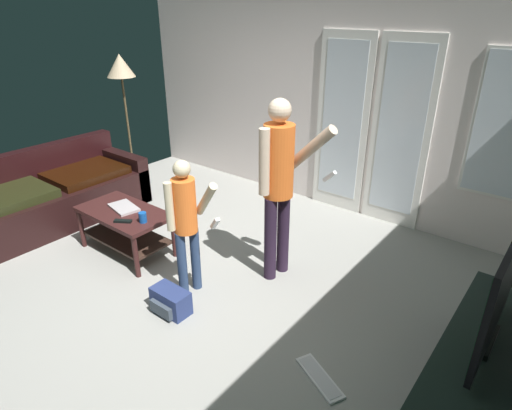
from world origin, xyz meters
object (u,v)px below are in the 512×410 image
Objects in this scene: person_adult at (279,176)px; cup_near_edge at (143,217)px; leather_couch at (49,198)px; person_child at (186,217)px; coffee_table at (125,222)px; loose_keyboard at (320,378)px; laptop_closed at (124,207)px; tv_stand at (477,372)px; backpack at (170,301)px; floor_lamp at (121,71)px; tv_remote_black at (123,221)px; flat_screen_tv at (501,293)px.

person_adult is 1.40m from cup_near_edge.
person_child is (2.33, 0.05, 0.46)m from leather_couch.
coffee_table is 2.51m from loose_keyboard.
coffee_table is 0.15m from laptop_closed.
tv_stand is at bearing 4.98° from cup_near_edge.
person_child reaches higher than leather_couch.
backpack is 0.75× the size of loose_keyboard.
cup_near_edge is (-0.66, 0.04, -0.23)m from person_child.
floor_lamp reaches higher than person_child.
laptop_closed reaches higher than backpack.
person_adult is at bearing 69.67° from backpack.
backpack is 2.01× the size of tv_remote_black.
person_adult reaches higher than coffee_table.
cup_near_edge is at bearing 5.81° from tv_remote_black.
tv_stand is at bearing -12.14° from person_adult.
tv_stand is 2.40m from person_child.
tv_stand is 0.96× the size of person_adult.
cup_near_edge is at bearing -175.02° from tv_stand.
flat_screen_tv is (-0.00, 0.00, 0.62)m from tv_stand.
person_adult is at bearing 23.03° from coffee_table.
person_child is (-0.46, -0.70, -0.26)m from person_adult.
loose_keyboard is at bearing -1.78° from leather_couch.
person_child reaches higher than coffee_table.
floor_lamp is (-0.32, 1.45, 1.26)m from leather_couch.
floor_lamp is 2.59m from tv_remote_black.
flat_screen_tv is at bearing 3.96° from coffee_table.
leather_couch is at bearing 145.84° from tv_remote_black.
loose_keyboard is at bearing -20.84° from floor_lamp.
person_adult is (2.79, 0.75, 0.72)m from leather_couch.
tv_stand is at bearing -65.14° from flat_screen_tv.
laptop_closed is 1.99× the size of tv_remote_black.
person_child is at bearing -3.50° from cup_near_edge.
laptop_closed is at bearing 109.20° from tv_remote_black.
tv_remote_black is at bearing -37.19° from coffee_table.
cup_near_edge is (1.99, -1.35, -1.03)m from floor_lamp.
tv_remote_black is (-3.15, -0.38, 0.24)m from tv_stand.
backpack is (-2.25, -0.62, -0.14)m from tv_stand.
person_adult is (-1.87, 0.40, 0.15)m from flat_screen_tv.
person_adult is 1.35× the size of person_child.
floor_lamp reaches higher than backpack.
tv_stand is 0.92× the size of floor_lamp.
cup_near_edge is (1.67, 0.09, 0.23)m from leather_couch.
backpack is (0.08, -0.32, -0.65)m from person_child.
floor_lamp is 3.54m from backpack.
flat_screen_tv reaches higher than coffee_table.
leather_couch is 6.46× the size of backpack.
loose_keyboard is at bearing -5.58° from coffee_table.
flat_screen_tv reaches higher than laptop_closed.
person_child is at bearing -27.75° from floor_lamp.
coffee_table is 1.02× the size of flat_screen_tv.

